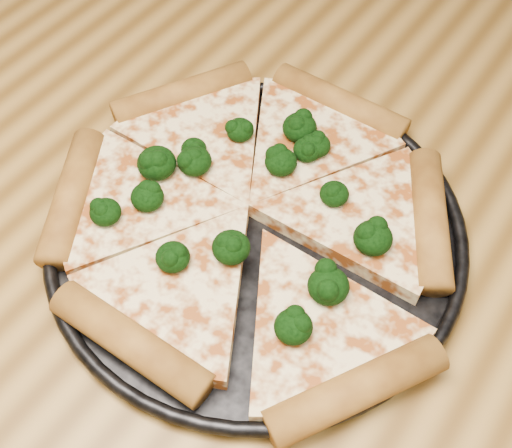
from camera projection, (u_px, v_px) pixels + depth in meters
The scene contains 4 objects.
dining_table at pixel (287, 304), 0.61m from camera, with size 1.20×0.90×0.75m.
pizza_pan at pixel (256, 230), 0.54m from camera, with size 0.34×0.34×0.02m.
pizza at pixel (251, 211), 0.54m from camera, with size 0.36×0.32×0.03m.
broccoli_florets at pixel (249, 198), 0.53m from camera, with size 0.21×0.19×0.02m.
Camera 1 is at (0.15, -0.26, 1.20)m, focal length 47.01 mm.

